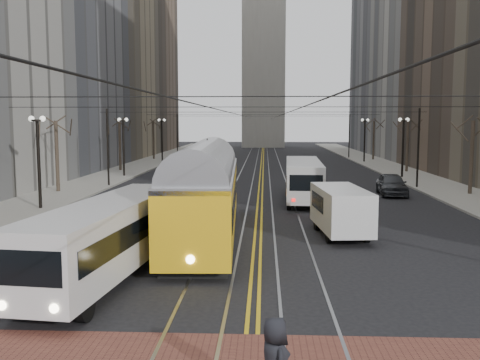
# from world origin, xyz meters

# --- Properties ---
(ground) EXTENTS (260.00, 260.00, 0.00)m
(ground) POSITION_xyz_m (0.00, 0.00, 0.00)
(ground) COLOR black
(ground) RESTS_ON ground
(sidewalk_left) EXTENTS (5.00, 140.00, 0.15)m
(sidewalk_left) POSITION_xyz_m (-15.00, 45.00, 0.07)
(sidewalk_left) COLOR gray
(sidewalk_left) RESTS_ON ground
(sidewalk_right) EXTENTS (5.00, 140.00, 0.15)m
(sidewalk_right) POSITION_xyz_m (15.00, 45.00, 0.07)
(sidewalk_right) COLOR gray
(sidewalk_right) RESTS_ON ground
(streetcar_rails) EXTENTS (4.80, 130.00, 0.02)m
(streetcar_rails) POSITION_xyz_m (0.00, 45.00, 0.00)
(streetcar_rails) COLOR gray
(streetcar_rails) RESTS_ON ground
(centre_lines) EXTENTS (0.42, 130.00, 0.01)m
(centre_lines) POSITION_xyz_m (0.00, 45.00, 0.01)
(centre_lines) COLOR gold
(centre_lines) RESTS_ON ground
(building_left_mid) EXTENTS (16.00, 20.00, 34.00)m
(building_left_mid) POSITION_xyz_m (-25.50, 46.00, 17.00)
(building_left_mid) COLOR slate
(building_left_mid) RESTS_ON ground
(building_left_far) EXTENTS (16.00, 20.00, 40.00)m
(building_left_far) POSITION_xyz_m (-25.50, 86.00, 20.00)
(building_left_far) COLOR brown
(building_left_far) RESTS_ON ground
(building_right_far) EXTENTS (16.00, 20.00, 40.00)m
(building_right_far) POSITION_xyz_m (25.50, 86.00, 20.00)
(building_right_far) COLOR slate
(building_right_far) RESTS_ON ground
(lamp_posts) EXTENTS (27.60, 57.20, 5.60)m
(lamp_posts) POSITION_xyz_m (-0.00, 28.75, 2.80)
(lamp_posts) COLOR black
(lamp_posts) RESTS_ON ground
(street_trees) EXTENTS (31.68, 53.28, 5.60)m
(street_trees) POSITION_xyz_m (0.00, 35.25, 2.80)
(street_trees) COLOR #382D23
(street_trees) RESTS_ON ground
(trolley_wires) EXTENTS (25.96, 120.00, 6.60)m
(trolley_wires) POSITION_xyz_m (0.00, 34.83, 3.77)
(trolley_wires) COLOR black
(trolley_wires) RESTS_ON ground
(transit_bus) EXTENTS (3.42, 11.05, 2.72)m
(transit_bus) POSITION_xyz_m (-5.18, 4.00, 1.36)
(transit_bus) COLOR silver
(transit_bus) RESTS_ON ground
(streetcar) EXTENTS (3.40, 15.07, 3.53)m
(streetcar) POSITION_xyz_m (-2.50, 10.63, 1.76)
(streetcar) COLOR yellow
(streetcar) RESTS_ON ground
(rear_bus) EXTENTS (2.75, 10.78, 2.79)m
(rear_bus) POSITION_xyz_m (3.02, 22.89, 1.40)
(rear_bus) COLOR silver
(rear_bus) RESTS_ON ground
(cargo_van) EXTENTS (2.51, 5.47, 2.35)m
(cargo_van) POSITION_xyz_m (4.00, 11.26, 1.17)
(cargo_van) COLOR silver
(cargo_van) RESTS_ON ground
(sedan_grey) EXTENTS (2.31, 4.98, 1.65)m
(sedan_grey) POSITION_xyz_m (9.90, 26.03, 0.83)
(sedan_grey) COLOR #383B3F
(sedan_grey) RESTS_ON ground
(sedan_silver) EXTENTS (2.28, 4.93, 1.56)m
(sedan_silver) POSITION_xyz_m (4.25, 42.99, 0.78)
(sedan_silver) COLOR #AFB1B8
(sedan_silver) RESTS_ON ground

